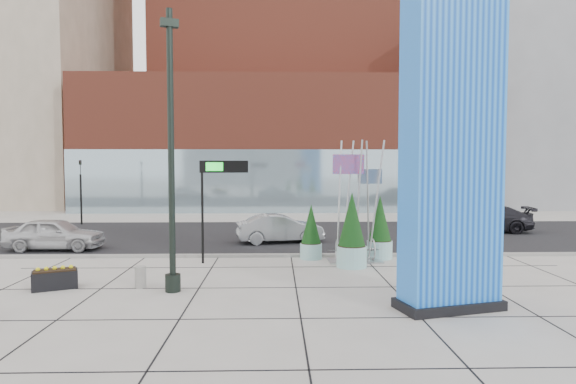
{
  "coord_description": "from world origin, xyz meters",
  "views": [
    {
      "loc": [
        0.4,
        -15.71,
        3.81
      ],
      "look_at": [
        0.83,
        2.0,
        2.8
      ],
      "focal_mm": 30.0,
      "sensor_mm": 36.0,
      "label": 1
    }
  ],
  "objects_px": {
    "overhead_street_sign": "(220,175)",
    "car_white_west": "(55,234)",
    "public_art_sculpture": "(356,230)",
    "lamp_post": "(171,178)",
    "blue_pylon": "(452,142)",
    "concrete_bollard": "(140,277)",
    "car_silver_mid": "(280,229)"
  },
  "relations": [
    {
      "from": "car_white_west",
      "to": "car_silver_mid",
      "type": "bearing_deg",
      "value": -79.06
    },
    {
      "from": "overhead_street_sign",
      "to": "car_silver_mid",
      "type": "relative_size",
      "value": 0.95
    },
    {
      "from": "concrete_bollard",
      "to": "overhead_street_sign",
      "type": "height_order",
      "value": "overhead_street_sign"
    },
    {
      "from": "lamp_post",
      "to": "concrete_bollard",
      "type": "relative_size",
      "value": 12.53
    },
    {
      "from": "car_white_west",
      "to": "car_silver_mid",
      "type": "distance_m",
      "value": 10.22
    },
    {
      "from": "public_art_sculpture",
      "to": "lamp_post",
      "type": "bearing_deg",
      "value": -145.9
    },
    {
      "from": "overhead_street_sign",
      "to": "car_white_west",
      "type": "distance_m",
      "value": 8.7
    },
    {
      "from": "blue_pylon",
      "to": "public_art_sculpture",
      "type": "height_order",
      "value": "blue_pylon"
    },
    {
      "from": "overhead_street_sign",
      "to": "concrete_bollard",
      "type": "bearing_deg",
      "value": -131.67
    },
    {
      "from": "lamp_post",
      "to": "car_white_west",
      "type": "distance_m",
      "value": 10.21
    },
    {
      "from": "public_art_sculpture",
      "to": "blue_pylon",
      "type": "bearing_deg",
      "value": -77.97
    },
    {
      "from": "concrete_bollard",
      "to": "car_white_west",
      "type": "height_order",
      "value": "car_white_west"
    },
    {
      "from": "lamp_post",
      "to": "car_white_west",
      "type": "xyz_separation_m",
      "value": [
        -6.76,
        7.15,
        -2.71
      ]
    },
    {
      "from": "concrete_bollard",
      "to": "public_art_sculpture",
      "type": "bearing_deg",
      "value": 27.8
    },
    {
      "from": "public_art_sculpture",
      "to": "car_white_west",
      "type": "xyz_separation_m",
      "value": [
        -13.0,
        2.8,
        -0.54
      ]
    },
    {
      "from": "overhead_street_sign",
      "to": "car_white_west",
      "type": "height_order",
      "value": "overhead_street_sign"
    },
    {
      "from": "blue_pylon",
      "to": "car_silver_mid",
      "type": "height_order",
      "value": "blue_pylon"
    },
    {
      "from": "blue_pylon",
      "to": "lamp_post",
      "type": "distance_m",
      "value": 7.97
    },
    {
      "from": "public_art_sculpture",
      "to": "car_silver_mid",
      "type": "xyz_separation_m",
      "value": [
        -2.94,
        4.61,
        -0.57
      ]
    },
    {
      "from": "car_silver_mid",
      "to": "lamp_post",
      "type": "bearing_deg",
      "value": 149.19
    },
    {
      "from": "public_art_sculpture",
      "to": "concrete_bollard",
      "type": "relative_size",
      "value": 7.17
    },
    {
      "from": "blue_pylon",
      "to": "lamp_post",
      "type": "height_order",
      "value": "blue_pylon"
    },
    {
      "from": "blue_pylon",
      "to": "lamp_post",
      "type": "bearing_deg",
      "value": 151.05
    },
    {
      "from": "lamp_post",
      "to": "concrete_bollard",
      "type": "bearing_deg",
      "value": 156.43
    },
    {
      "from": "blue_pylon",
      "to": "lamp_post",
      "type": "xyz_separation_m",
      "value": [
        -7.67,
        1.94,
        -0.98
      ]
    },
    {
      "from": "car_white_west",
      "to": "lamp_post",
      "type": "bearing_deg",
      "value": -135.83
    },
    {
      "from": "concrete_bollard",
      "to": "overhead_street_sign",
      "type": "relative_size",
      "value": 0.17
    },
    {
      "from": "public_art_sculpture",
      "to": "overhead_street_sign",
      "type": "relative_size",
      "value": 1.21
    },
    {
      "from": "lamp_post",
      "to": "car_silver_mid",
      "type": "bearing_deg",
      "value": 69.82
    },
    {
      "from": "overhead_street_sign",
      "to": "blue_pylon",
      "type": "bearing_deg",
      "value": -54.7
    },
    {
      "from": "blue_pylon",
      "to": "concrete_bollard",
      "type": "xyz_separation_m",
      "value": [
        -8.77,
        2.42,
        -4.06
      ]
    },
    {
      "from": "blue_pylon",
      "to": "public_art_sculpture",
      "type": "distance_m",
      "value": 7.17
    }
  ]
}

